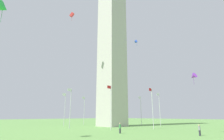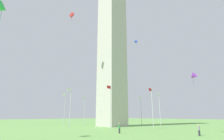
{
  "view_description": "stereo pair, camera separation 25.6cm",
  "coord_description": "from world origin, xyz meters",
  "px_view_note": "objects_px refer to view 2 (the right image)",
  "views": [
    {
      "loc": [
        36.25,
        37.54,
        2.9
      ],
      "look_at": [
        0.0,
        0.0,
        16.28
      ],
      "focal_mm": 28.61,
      "sensor_mm": 36.0,
      "label": 1
    },
    {
      "loc": [
        36.07,
        37.72,
        2.9
      ],
      "look_at": [
        0.0,
        0.0,
        16.28
      ],
      "focal_mm": 28.61,
      "sensor_mm": 36.0,
      "label": 2
    }
  ],
  "objects_px": {
    "kite_red_box": "(72,15)",
    "kite_purple_delta": "(193,76)",
    "flagpole_nw": "(65,108)",
    "flagpole_w": "(84,109)",
    "kite_blue_delta": "(137,42)",
    "obelisk_monument": "(112,29)",
    "flagpole_n": "(70,106)",
    "flagpole_sw": "(113,109)",
    "person_gray_shirt": "(199,130)",
    "flagpole_se": "(160,108)",
    "flagpole_s": "(141,109)",
    "flagpole_e": "(152,106)",
    "person_green_shirt": "(119,128)",
    "flagpole_ne": "(110,105)",
    "kite_green_delta": "(2,8)"
  },
  "relations": [
    {
      "from": "kite_red_box",
      "to": "kite_purple_delta",
      "type": "relative_size",
      "value": 1.22
    },
    {
      "from": "kite_purple_delta",
      "to": "flagpole_nw",
      "type": "bearing_deg",
      "value": -80.23
    },
    {
      "from": "flagpole_w",
      "to": "kite_blue_delta",
      "type": "xyz_separation_m",
      "value": [
        -2.34,
        21.58,
        18.63
      ]
    },
    {
      "from": "obelisk_monument",
      "to": "flagpole_n",
      "type": "distance_m",
      "value": 28.21
    },
    {
      "from": "flagpole_sw",
      "to": "person_gray_shirt",
      "type": "bearing_deg",
      "value": 64.68
    },
    {
      "from": "flagpole_se",
      "to": "flagpole_s",
      "type": "xyz_separation_m",
      "value": [
        -3.99,
        -9.62,
        0.0
      ]
    },
    {
      "from": "flagpole_e",
      "to": "person_green_shirt",
      "type": "height_order",
      "value": "flagpole_e"
    },
    {
      "from": "flagpole_w",
      "to": "person_green_shirt",
      "type": "bearing_deg",
      "value": 65.75
    },
    {
      "from": "flagpole_s",
      "to": "kite_red_box",
      "type": "height_order",
      "value": "kite_red_box"
    },
    {
      "from": "obelisk_monument",
      "to": "kite_purple_delta",
      "type": "bearing_deg",
      "value": 81.58
    },
    {
      "from": "flagpole_w",
      "to": "flagpole_se",
      "type": "bearing_deg",
      "value": 112.5
    },
    {
      "from": "flagpole_e",
      "to": "flagpole_sw",
      "type": "height_order",
      "value": "same"
    },
    {
      "from": "flagpole_e",
      "to": "flagpole_s",
      "type": "bearing_deg",
      "value": -135.0
    },
    {
      "from": "flagpole_se",
      "to": "person_green_shirt",
      "type": "relative_size",
      "value": 5.46
    },
    {
      "from": "flagpole_se",
      "to": "flagpole_sw",
      "type": "relative_size",
      "value": 1.0
    },
    {
      "from": "flagpole_n",
      "to": "person_green_shirt",
      "type": "height_order",
      "value": "flagpole_n"
    },
    {
      "from": "flagpole_ne",
      "to": "flagpole_s",
      "type": "xyz_separation_m",
      "value": [
        -23.23,
        -9.62,
        0.0
      ]
    },
    {
      "from": "person_gray_shirt",
      "to": "kite_red_box",
      "type": "bearing_deg",
      "value": 33.83
    },
    {
      "from": "flagpole_s",
      "to": "flagpole_nw",
      "type": "bearing_deg",
      "value": -22.5
    },
    {
      "from": "obelisk_monument",
      "to": "flagpole_se",
      "type": "height_order",
      "value": "obelisk_monument"
    },
    {
      "from": "person_gray_shirt",
      "to": "kite_green_delta",
      "type": "height_order",
      "value": "kite_green_delta"
    },
    {
      "from": "kite_blue_delta",
      "to": "kite_red_box",
      "type": "relative_size",
      "value": 0.72
    },
    {
      "from": "flagpole_ne",
      "to": "person_gray_shirt",
      "type": "distance_m",
      "value": 17.58
    },
    {
      "from": "kite_green_delta",
      "to": "flagpole_w",
      "type": "bearing_deg",
      "value": -140.47
    },
    {
      "from": "flagpole_n",
      "to": "kite_green_delta",
      "type": "distance_m",
      "value": 25.42
    },
    {
      "from": "flagpole_s",
      "to": "flagpole_e",
      "type": "bearing_deg",
      "value": 45.0
    },
    {
      "from": "person_green_shirt",
      "to": "kite_blue_delta",
      "type": "distance_m",
      "value": 28.68
    },
    {
      "from": "flagpole_e",
      "to": "flagpole_sw",
      "type": "relative_size",
      "value": 1.0
    },
    {
      "from": "flagpole_s",
      "to": "obelisk_monument",
      "type": "bearing_deg",
      "value": -0.0
    },
    {
      "from": "flagpole_se",
      "to": "kite_blue_delta",
      "type": "relative_size",
      "value": 4.93
    },
    {
      "from": "kite_green_delta",
      "to": "kite_purple_delta",
      "type": "xyz_separation_m",
      "value": [
        -28.57,
        12.06,
        -6.73
      ]
    },
    {
      "from": "flagpole_ne",
      "to": "flagpole_e",
      "type": "xyz_separation_m",
      "value": [
        -9.62,
        3.99,
        0.0
      ]
    },
    {
      "from": "flagpole_ne",
      "to": "flagpole_nw",
      "type": "height_order",
      "value": "same"
    },
    {
      "from": "flagpole_se",
      "to": "flagpole_s",
      "type": "height_order",
      "value": "same"
    },
    {
      "from": "flagpole_e",
      "to": "flagpole_s",
      "type": "distance_m",
      "value": 19.24
    },
    {
      "from": "flagpole_ne",
      "to": "person_gray_shirt",
      "type": "xyz_separation_m",
      "value": [
        -2.13,
        16.92,
        -4.27
      ]
    },
    {
      "from": "person_gray_shirt",
      "to": "flagpole_e",
      "type": "bearing_deg",
      "value": -7.48
    },
    {
      "from": "flagpole_e",
      "to": "person_green_shirt",
      "type": "distance_m",
      "value": 13.99
    },
    {
      "from": "flagpole_e",
      "to": "kite_red_box",
      "type": "distance_m",
      "value": 32.85
    },
    {
      "from": "flagpole_w",
      "to": "kite_purple_delta",
      "type": "distance_m",
      "value": 39.11
    },
    {
      "from": "flagpole_sw",
      "to": "kite_blue_delta",
      "type": "bearing_deg",
      "value": 67.52
    },
    {
      "from": "flagpole_n",
      "to": "flagpole_w",
      "type": "distance_m",
      "value": 19.24
    },
    {
      "from": "person_green_shirt",
      "to": "obelisk_monument",
      "type": "bearing_deg",
      "value": -10.87
    },
    {
      "from": "flagpole_s",
      "to": "flagpole_nw",
      "type": "distance_m",
      "value": 25.14
    },
    {
      "from": "person_gray_shirt",
      "to": "kite_green_delta",
      "type": "bearing_deg",
      "value": 83.88
    },
    {
      "from": "obelisk_monument",
      "to": "flagpole_w",
      "type": "xyz_separation_m",
      "value": [
        0.05,
        -13.61,
        -24.68
      ]
    },
    {
      "from": "flagpole_sw",
      "to": "flagpole_w",
      "type": "distance_m",
      "value": 10.41
    },
    {
      "from": "kite_red_box",
      "to": "kite_purple_delta",
      "type": "height_order",
      "value": "kite_red_box"
    },
    {
      "from": "kite_green_delta",
      "to": "flagpole_ne",
      "type": "bearing_deg",
      "value": -171.53
    },
    {
      "from": "flagpole_w",
      "to": "kite_red_box",
      "type": "bearing_deg",
      "value": 39.97
    }
  ]
}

